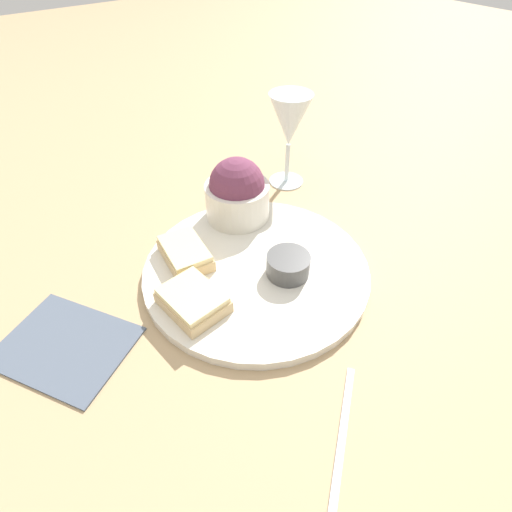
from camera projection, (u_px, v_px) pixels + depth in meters
name	position (u px, v px, depth m)	size (l,w,h in m)	color
ground_plane	(256.00, 273.00, 0.59)	(4.00, 4.00, 0.00)	tan
dinner_plate	(256.00, 269.00, 0.59)	(0.33, 0.33, 0.01)	silver
salad_bowl	(237.00, 193.00, 0.64)	(0.10, 0.10, 0.10)	silver
sauce_ramekin	(288.00, 264.00, 0.56)	(0.06, 0.06, 0.03)	#4C4C4C
cheese_toast_near	(193.00, 300.00, 0.52)	(0.09, 0.07, 0.03)	#D1B27F
cheese_toast_far	(185.00, 253.00, 0.58)	(0.10, 0.07, 0.03)	#D1B27F
wine_glass	(290.00, 123.00, 0.70)	(0.08, 0.08, 0.17)	silver
napkin	(65.00, 345.00, 0.49)	(0.20, 0.18, 0.01)	#4C5666
fork	(342.00, 441.00, 0.41)	(0.11, 0.14, 0.01)	silver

